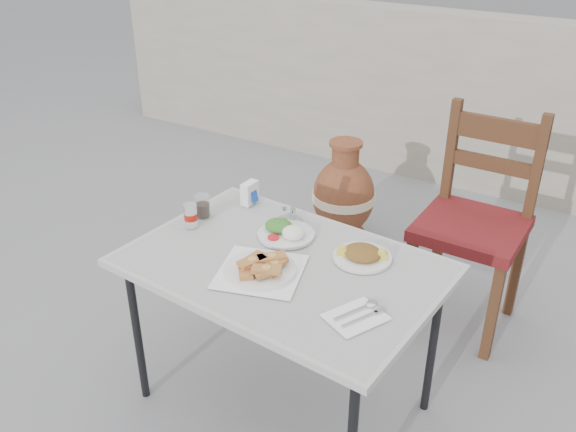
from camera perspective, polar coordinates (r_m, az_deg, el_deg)
The scene contains 13 objects.
ground at distance 2.79m, azimuth -1.92°, elevation -15.17°, with size 80.00×80.00×0.00m, color slate.
cafe_table at distance 2.29m, azimuth -0.50°, elevation -5.31°, with size 1.20×0.86×0.70m.
pide_plate at distance 2.19m, azimuth -2.61°, elevation -4.64°, with size 0.37×0.37×0.06m.
salad_rice_plate at distance 2.41m, azimuth -0.23°, elevation -1.42°, with size 0.23×0.23×0.06m.
salad_chopped_plate at distance 2.28m, azimuth 6.98°, elevation -3.59°, with size 0.22×0.22×0.05m.
soda_can at distance 2.50m, azimuth -9.10°, elevation 0.06°, with size 0.05×0.05×0.10m.
cola_glass at distance 2.58m, azimuth -8.00°, elevation 0.84°, with size 0.07×0.07×0.09m.
napkin_holder at distance 2.66m, azimuth -3.59°, elevation 2.16°, with size 0.05×0.08×0.10m.
condiment_caddy at distance 2.53m, azimuth 0.25°, elevation 0.01°, with size 0.10×0.09×0.06m.
cutlery_napkin at distance 2.00m, azimuth 6.64°, elevation -9.15°, with size 0.21×0.23×0.01m.
chair at distance 2.98m, azimuth 17.07°, elevation -0.42°, with size 0.48×0.48×1.06m.
terracotta_urn at distance 3.64m, azimuth 5.22°, elevation 1.79°, with size 0.38×0.38×0.65m.
back_wall at distance 4.52m, azimuth 15.93°, elevation 10.23°, with size 6.00×0.25×1.20m, color gray.
Camera 1 is at (1.14, -1.68, 1.91)m, focal length 38.00 mm.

